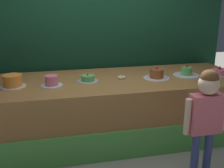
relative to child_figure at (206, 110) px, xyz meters
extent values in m
plane|color=gray|center=(-0.82, 0.51, -0.77)|extent=(12.00, 12.00, 0.00)
cube|color=#9E6B38|center=(-0.82, 1.13, -0.36)|extent=(3.77, 1.23, 0.83)
cube|color=#59B24C|center=(-0.82, 0.50, -0.59)|extent=(3.77, 0.02, 0.37)
cube|color=#113823|center=(-0.82, 1.84, 0.69)|extent=(4.10, 0.08, 2.93)
cylinder|color=#3F4C8C|center=(-0.07, 0.00, -0.51)|extent=(0.08, 0.08, 0.53)
cylinder|color=#3F4C8C|center=(0.07, 0.00, -0.51)|extent=(0.08, 0.08, 0.53)
cube|color=#D86672|center=(0.00, 0.00, -0.04)|extent=(0.33, 0.15, 0.41)
cylinder|color=beige|center=(-0.20, 0.00, -0.05)|extent=(0.07, 0.07, 0.38)
cylinder|color=beige|center=(0.20, 0.00, -0.05)|extent=(0.07, 0.07, 0.38)
sphere|color=beige|center=(0.00, 0.00, 0.27)|extent=(0.21, 0.21, 0.21)
sphere|color=brown|center=(0.00, 0.00, 0.33)|extent=(0.18, 0.18, 0.18)
torus|color=beige|center=(-0.59, 1.12, 0.07)|extent=(0.11, 0.11, 0.03)
cylinder|color=silver|center=(-1.96, 1.06, 0.06)|extent=(0.30, 0.30, 0.01)
cylinder|color=orange|center=(-1.96, 1.06, 0.14)|extent=(0.23, 0.23, 0.14)
cylinder|color=silver|center=(-1.50, 1.00, 0.06)|extent=(0.27, 0.27, 0.01)
cylinder|color=pink|center=(-1.50, 1.00, 0.13)|extent=(0.16, 0.16, 0.12)
cylinder|color=silver|center=(-1.04, 1.09, 0.06)|extent=(0.27, 0.27, 0.01)
cylinder|color=#59B259|center=(-1.04, 1.09, 0.10)|extent=(0.17, 0.17, 0.07)
sphere|color=red|center=(-1.04, 1.09, 0.15)|extent=(0.02, 0.02, 0.02)
cylinder|color=silver|center=(-0.13, 1.03, 0.06)|extent=(0.35, 0.35, 0.01)
cylinder|color=brown|center=(-0.13, 1.03, 0.13)|extent=(0.19, 0.19, 0.12)
sphere|color=red|center=(-0.13, 1.03, 0.20)|extent=(0.03, 0.03, 0.03)
cylinder|color=silver|center=(0.33, 1.08, 0.06)|extent=(0.36, 0.36, 0.01)
cylinder|color=#59B259|center=(0.33, 1.08, 0.12)|extent=(0.15, 0.15, 0.11)
sphere|color=red|center=(0.33, 1.08, 0.19)|extent=(0.04, 0.04, 0.04)
cylinder|color=silver|center=(0.79, 1.00, 0.06)|extent=(0.28, 0.28, 0.01)
cylinder|color=pink|center=(0.79, 1.00, 0.10)|extent=(0.22, 0.22, 0.07)
sphere|color=red|center=(0.79, 1.00, 0.16)|extent=(0.04, 0.04, 0.04)
camera|label=1|loc=(-1.50, -2.33, 1.08)|focal=44.60mm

